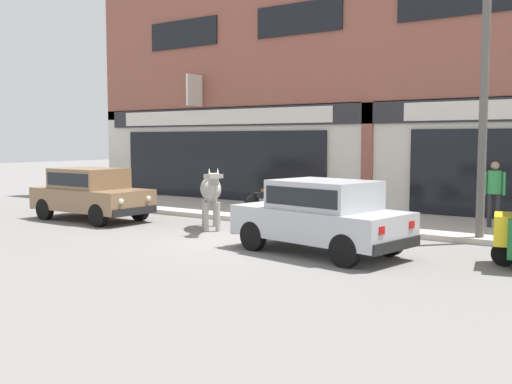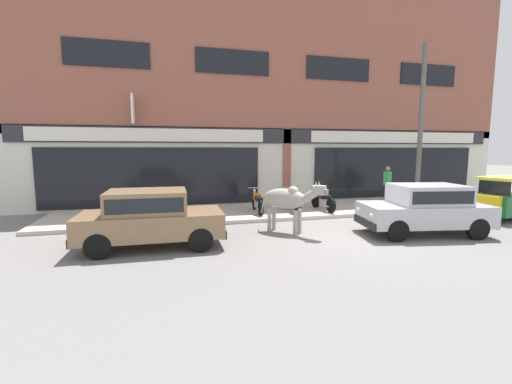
{
  "view_description": "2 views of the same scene",
  "coord_description": "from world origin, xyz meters",
  "px_view_note": "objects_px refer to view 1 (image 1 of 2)",
  "views": [
    {
      "loc": [
        7.55,
        -10.92,
        2.26
      ],
      "look_at": [
        -0.71,
        1.0,
        0.98
      ],
      "focal_mm": 42.0,
      "sensor_mm": 36.0,
      "label": 1
    },
    {
      "loc": [
        -5.36,
        -8.73,
        2.48
      ],
      "look_at": [
        -2.75,
        1.0,
        1.21
      ],
      "focal_mm": 24.0,
      "sensor_mm": 36.0,
      "label": 2
    }
  ],
  "objects_px": {
    "motorcycle_1": "(302,203)",
    "motorcycle_2": "(343,206)",
    "cow": "(211,190)",
    "car_1": "(321,213)",
    "car_0": "(91,191)",
    "pedestrian": "(494,187)",
    "utility_pole": "(484,92)",
    "motorcycle_0": "(266,200)"
  },
  "relations": [
    {
      "from": "motorcycle_0",
      "to": "pedestrian",
      "type": "xyz_separation_m",
      "value": [
        6.13,
        0.79,
        0.6
      ]
    },
    {
      "from": "cow",
      "to": "utility_pole",
      "type": "bearing_deg",
      "value": 16.59
    },
    {
      "from": "motorcycle_2",
      "to": "utility_pole",
      "type": "xyz_separation_m",
      "value": [
        3.67,
        -0.74,
        2.76
      ]
    },
    {
      "from": "cow",
      "to": "utility_pole",
      "type": "xyz_separation_m",
      "value": [
        6.07,
        1.81,
        2.27
      ]
    },
    {
      "from": "motorcycle_1",
      "to": "motorcycle_0",
      "type": "bearing_deg",
      "value": 171.7
    },
    {
      "from": "cow",
      "to": "car_0",
      "type": "relative_size",
      "value": 0.47
    },
    {
      "from": "motorcycle_1",
      "to": "motorcycle_2",
      "type": "relative_size",
      "value": 1.0
    },
    {
      "from": "motorcycle_2",
      "to": "utility_pole",
      "type": "bearing_deg",
      "value": -11.33
    },
    {
      "from": "motorcycle_0",
      "to": "utility_pole",
      "type": "xyz_separation_m",
      "value": [
        6.25,
        -0.93,
        2.76
      ]
    },
    {
      "from": "car_0",
      "to": "pedestrian",
      "type": "relative_size",
      "value": 2.28
    },
    {
      "from": "utility_pole",
      "to": "pedestrian",
      "type": "bearing_deg",
      "value": 93.81
    },
    {
      "from": "car_0",
      "to": "motorcycle_2",
      "type": "relative_size",
      "value": 2.01
    },
    {
      "from": "cow",
      "to": "pedestrian",
      "type": "height_order",
      "value": "pedestrian"
    },
    {
      "from": "car_0",
      "to": "car_1",
      "type": "height_order",
      "value": "same"
    },
    {
      "from": "cow",
      "to": "pedestrian",
      "type": "relative_size",
      "value": 1.07
    },
    {
      "from": "pedestrian",
      "to": "utility_pole",
      "type": "distance_m",
      "value": 2.76
    },
    {
      "from": "utility_pole",
      "to": "car_0",
      "type": "bearing_deg",
      "value": -166.62
    },
    {
      "from": "cow",
      "to": "motorcycle_1",
      "type": "distance_m",
      "value": 2.84
    },
    {
      "from": "cow",
      "to": "motorcycle_0",
      "type": "xyz_separation_m",
      "value": [
        -0.18,
        2.73,
        -0.49
      ]
    },
    {
      "from": "car_1",
      "to": "motorcycle_0",
      "type": "height_order",
      "value": "car_1"
    },
    {
      "from": "cow",
      "to": "car_1",
      "type": "xyz_separation_m",
      "value": [
        3.8,
        -1.23,
        -0.19
      ]
    },
    {
      "from": "car_1",
      "to": "cow",
      "type": "bearing_deg",
      "value": 162.04
    },
    {
      "from": "car_1",
      "to": "motorcycle_2",
      "type": "distance_m",
      "value": 4.04
    },
    {
      "from": "utility_pole",
      "to": "car_1",
      "type": "bearing_deg",
      "value": -126.77
    },
    {
      "from": "motorcycle_2",
      "to": "pedestrian",
      "type": "xyz_separation_m",
      "value": [
        3.56,
        0.98,
        0.6
      ]
    },
    {
      "from": "motorcycle_0",
      "to": "motorcycle_2",
      "type": "relative_size",
      "value": 1.0
    },
    {
      "from": "car_1",
      "to": "utility_pole",
      "type": "height_order",
      "value": "utility_pole"
    },
    {
      "from": "motorcycle_0",
      "to": "motorcycle_2",
      "type": "xyz_separation_m",
      "value": [
        2.58,
        -0.19,
        0.0
      ]
    },
    {
      "from": "car_0",
      "to": "motorcycle_2",
      "type": "height_order",
      "value": "car_0"
    },
    {
      "from": "cow",
      "to": "pedestrian",
      "type": "bearing_deg",
      "value": 30.62
    },
    {
      "from": "cow",
      "to": "motorcycle_0",
      "type": "height_order",
      "value": "cow"
    },
    {
      "from": "motorcycle_0",
      "to": "pedestrian",
      "type": "distance_m",
      "value": 6.21
    },
    {
      "from": "motorcycle_0",
      "to": "motorcycle_1",
      "type": "distance_m",
      "value": 1.36
    },
    {
      "from": "car_1",
      "to": "utility_pole",
      "type": "xyz_separation_m",
      "value": [
        2.27,
        3.04,
        2.46
      ]
    },
    {
      "from": "utility_pole",
      "to": "motorcycle_2",
      "type": "bearing_deg",
      "value": 168.67
    },
    {
      "from": "cow",
      "to": "car_1",
      "type": "height_order",
      "value": "cow"
    },
    {
      "from": "motorcycle_1",
      "to": "cow",
      "type": "bearing_deg",
      "value": -114.65
    },
    {
      "from": "car_0",
      "to": "motorcycle_2",
      "type": "distance_m",
      "value": 7.0
    },
    {
      "from": "motorcycle_1",
      "to": "motorcycle_2",
      "type": "bearing_deg",
      "value": 0.2
    },
    {
      "from": "cow",
      "to": "utility_pole",
      "type": "height_order",
      "value": "utility_pole"
    },
    {
      "from": "motorcycle_0",
      "to": "utility_pole",
      "type": "relative_size",
      "value": 0.29
    },
    {
      "from": "cow",
      "to": "motorcycle_0",
      "type": "relative_size",
      "value": 0.95
    }
  ]
}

